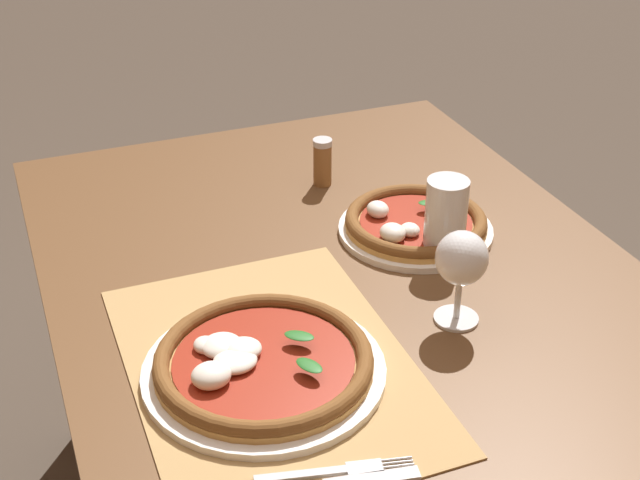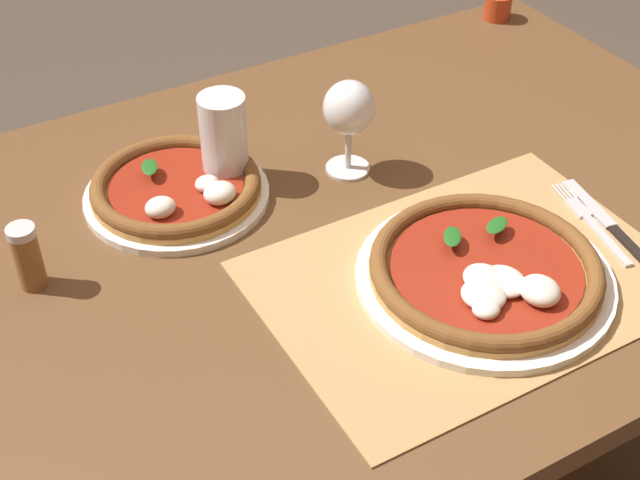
% 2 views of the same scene
% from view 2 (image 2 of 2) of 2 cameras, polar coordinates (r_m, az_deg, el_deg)
% --- Properties ---
extents(dining_table, '(1.47, 0.97, 0.74)m').
position_cam_2_polar(dining_table, '(1.36, 0.65, -2.02)').
color(dining_table, brown).
rests_on(dining_table, ground).
extents(paper_placemat, '(0.55, 0.39, 0.00)m').
position_cam_2_polar(paper_placemat, '(1.22, 9.39, -2.53)').
color(paper_placemat, '#A88451').
rests_on(paper_placemat, dining_table).
extents(pizza_near, '(0.35, 0.35, 0.05)m').
position_cam_2_polar(pizza_near, '(1.20, 10.60, -2.01)').
color(pizza_near, white).
rests_on(pizza_near, paper_placemat).
extents(pizza_far, '(0.28, 0.28, 0.05)m').
position_cam_2_polar(pizza_far, '(1.35, -9.14, 3.26)').
color(pizza_far, white).
rests_on(pizza_far, dining_table).
extents(wine_glass, '(0.08, 0.08, 0.16)m').
position_cam_2_polar(wine_glass, '(1.35, 1.88, 8.21)').
color(wine_glass, silver).
rests_on(wine_glass, dining_table).
extents(pint_glass, '(0.07, 0.07, 0.15)m').
position_cam_2_polar(pint_glass, '(1.36, -6.15, 6.31)').
color(pint_glass, silver).
rests_on(pint_glass, dining_table).
extents(fork, '(0.06, 0.20, 0.00)m').
position_cam_2_polar(fork, '(1.35, 16.96, 1.10)').
color(fork, '#B7B7BC').
rests_on(fork, paper_placemat).
extents(knife, '(0.06, 0.21, 0.01)m').
position_cam_2_polar(knife, '(1.36, 17.87, 1.11)').
color(knife, black).
rests_on(knife, paper_placemat).
extents(votive_candle, '(0.06, 0.06, 0.07)m').
position_cam_2_polar(votive_candle, '(1.91, 11.29, 14.38)').
color(votive_candle, '#B23819').
rests_on(votive_candle, dining_table).
extents(pepper_shaker, '(0.04, 0.04, 0.10)m').
position_cam_2_polar(pepper_shaker, '(1.23, -18.22, -1.02)').
color(pepper_shaker, brown).
rests_on(pepper_shaker, dining_table).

